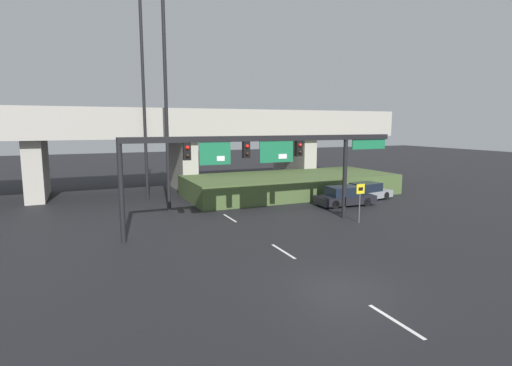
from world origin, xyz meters
TOP-DOWN VIEW (x-y plane):
  - ground_plane at (0.00, 0.00)m, footprint 160.00×160.00m
  - lane_markings at (0.00, 12.30)m, footprint 0.14×32.59m
  - signal_gantry at (1.12, 9.43)m, footprint 17.19×0.44m
  - speed_limit_sign at (6.93, 7.87)m, footprint 0.60×0.11m
  - highway_light_pole_near at (-3.14, 16.29)m, footprint 0.70×0.36m
  - highway_light_pole_far at (-3.92, 21.14)m, footprint 0.70×0.36m
  - overpass_bridge at (0.00, 25.62)m, footprint 42.80×8.65m
  - grass_embankment at (7.96, 18.73)m, footprint 18.10×7.69m
  - parked_sedan_near_right at (9.36, 12.77)m, footprint 4.54×2.07m
  - parked_sedan_mid_right at (12.42, 13.96)m, footprint 4.58×2.57m

SIDE VIEW (x-z plane):
  - ground_plane at x=0.00m, z-range 0.00..0.00m
  - lane_markings at x=0.00m, z-range 0.00..0.01m
  - parked_sedan_mid_right at x=12.42m, z-range -0.05..1.34m
  - parked_sedan_near_right at x=9.36m, z-range -0.06..1.40m
  - grass_embankment at x=7.96m, z-range 0.00..1.72m
  - speed_limit_sign at x=6.93m, z-range 0.38..2.87m
  - signal_gantry at x=1.12m, z-range 1.75..7.17m
  - overpass_bridge at x=0.00m, z-range 1.41..8.83m
  - highway_light_pole_far at x=-3.92m, z-range 0.38..16.63m
  - highway_light_pole_near at x=-3.14m, z-range 0.38..17.34m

